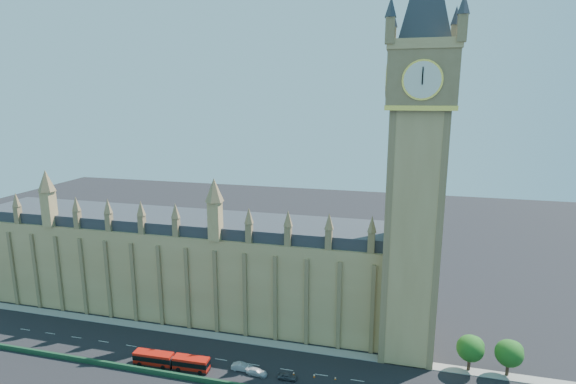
% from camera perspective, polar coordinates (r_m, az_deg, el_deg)
% --- Properties ---
extents(ground, '(400.00, 400.00, 0.00)m').
position_cam_1_polar(ground, '(112.78, -6.49, -20.66)').
color(ground, black).
rests_on(ground, ground).
extents(palace_westminster, '(120.00, 20.00, 28.00)m').
position_cam_1_polar(palace_westminster, '(134.00, -13.40, -8.77)').
color(palace_westminster, tan).
rests_on(palace_westminster, ground).
extents(elizabeth_tower, '(20.59, 20.59, 105.00)m').
position_cam_1_polar(elizabeth_tower, '(102.45, 16.23, 8.09)').
color(elizabeth_tower, tan).
rests_on(elizabeth_tower, ground).
extents(bridge_parapet, '(160.00, 0.60, 1.20)m').
position_cam_1_polar(bridge_parapet, '(105.55, -8.37, -22.88)').
color(bridge_parapet, '#1E4C2D').
rests_on(bridge_parapet, ground).
extents(kerb_north, '(160.00, 3.00, 0.16)m').
position_cam_1_polar(kerb_north, '(120.32, -4.81, -18.30)').
color(kerb_north, gray).
rests_on(kerb_north, ground).
extents(tree_east_near, '(6.00, 6.00, 8.50)m').
position_cam_1_polar(tree_east_near, '(114.13, 22.26, -17.83)').
color(tree_east_near, '#382619').
rests_on(tree_east_near, ground).
extents(tree_east_far, '(6.00, 6.00, 8.50)m').
position_cam_1_polar(tree_east_far, '(115.62, 26.38, -17.81)').
color(tree_east_far, '#382619').
rests_on(tree_east_far, ground).
extents(red_bus, '(18.19, 3.35, 3.08)m').
position_cam_1_polar(red_bus, '(112.82, -14.62, -20.02)').
color(red_bus, '#B9160C').
rests_on(red_bus, ground).
extents(car_grey, '(4.31, 1.83, 1.45)m').
position_cam_1_polar(car_grey, '(106.29, -0.10, -22.38)').
color(car_grey, '#43454B').
rests_on(car_grey, ground).
extents(car_silver, '(5.02, 1.80, 1.65)m').
position_cam_1_polar(car_silver, '(109.52, -5.82, -21.23)').
color(car_silver, '#989A9F').
rests_on(car_silver, ground).
extents(car_white, '(5.05, 2.45, 1.42)m').
position_cam_1_polar(car_white, '(107.93, -4.00, -21.83)').
color(car_white, silver).
rests_on(car_white, ground).
extents(cone_a, '(0.53, 0.53, 0.65)m').
position_cam_1_polar(cone_a, '(106.95, 6.03, -22.47)').
color(cone_a, black).
rests_on(cone_a, ground).
extents(cone_c, '(0.53, 0.53, 0.70)m').
position_cam_1_polar(cone_c, '(107.86, 0.72, -22.05)').
color(cone_c, black).
rests_on(cone_c, ground).
extents(cone_d, '(0.59, 0.59, 0.78)m').
position_cam_1_polar(cone_d, '(107.28, 3.35, -22.26)').
color(cone_d, black).
rests_on(cone_d, ground).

